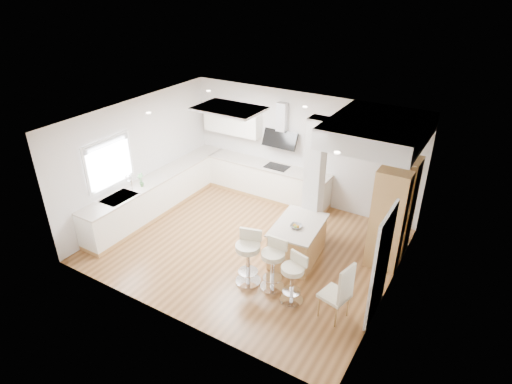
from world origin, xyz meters
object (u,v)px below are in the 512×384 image
Objects in this scene: bar_stool_c at (293,276)px; dining_chair at (340,291)px; bar_stool_a at (248,255)px; bar_stool_b at (273,262)px; peninsula at (297,241)px.

dining_chair reaches higher than bar_stool_c.
bar_stool_a is 0.96m from bar_stool_c.
dining_chair is at bearing -6.38° from bar_stool_b.
bar_stool_c is (0.50, -1.20, 0.13)m from peninsula.
bar_stool_a reaches higher than peninsula.
bar_stool_c is at bearing -168.11° from dining_chair.
dining_chair is (0.88, -0.02, 0.07)m from bar_stool_c.
bar_stool_b is 0.50m from bar_stool_c.
bar_stool_b reaches higher than bar_stool_c.
bar_stool_b is at bearing -93.94° from peninsula.
bar_stool_a is 1.84m from dining_chair.
peninsula is 1.08m from bar_stool_b.
bar_stool_a is (-0.46, -1.16, 0.20)m from peninsula.
bar_stool_a is 0.49m from bar_stool_b.
bar_stool_a reaches higher than bar_stool_c.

